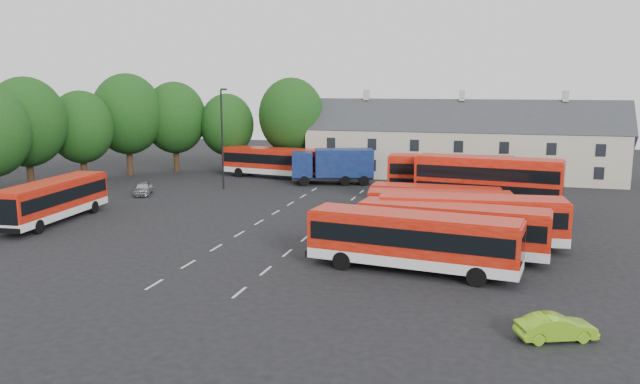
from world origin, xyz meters
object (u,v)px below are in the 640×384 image
Objects in this scene: bus_dd_south at (488,182)px; bus_west at (53,197)px; bus_row_a at (413,237)px; lime_car at (556,327)px; lamppost at (222,136)px; box_truck at (334,165)px; silver_car at (143,188)px.

bus_dd_south is 1.02× the size of bus_west.
bus_row_a is 1.05× the size of bus_west.
lime_car is 43.77m from lamppost.
lamppost is (-29.59, 31.87, 4.95)m from lime_car.
bus_row_a is 32.20m from box_truck.
lime_car is (3.15, -25.80, -2.20)m from bus_dd_south.
silver_car is at bearing -5.40° from bus_west.
bus_west is 3.20× the size of silver_car.
bus_row_a is at bearing -46.56° from lamppost.
box_truck is 2.71× the size of lime_car.
bus_row_a is at bearing -54.94° from silver_car.
lime_car is (35.83, -26.64, -0.07)m from silver_car.
box_truck is at bearing 151.37° from bus_dd_south.
box_truck is 42.64m from lime_car.
bus_dd_south is 1.32× the size of box_truck.
bus_dd_south is at bearing -15.42° from lime_car.
bus_west is 12.84m from silver_car.
bus_row_a is 32.84m from lamppost.
box_truck reaches higher than silver_car.
bus_row_a is at bearing 18.78° from lime_car.
lamppost is at bearing -166.50° from box_truck.
lamppost is at bearing 141.35° from bus_row_a.
lamppost is (-22.46, 23.71, 3.44)m from bus_row_a.
lamppost reaches higher than bus_row_a.
lime_car is 0.33× the size of lamppost.
lamppost reaches higher than lime_car.
box_truck is (16.70, 24.09, 0.16)m from bus_west.
bus_row_a is 3.68× the size of lime_car.
bus_dd_south is at bearing -54.12° from box_truck.
silver_car is (-32.67, 0.84, -2.12)m from bus_dd_south.
silver_car is 44.65m from lime_car.
silver_car is at bearing 155.13° from bus_row_a.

